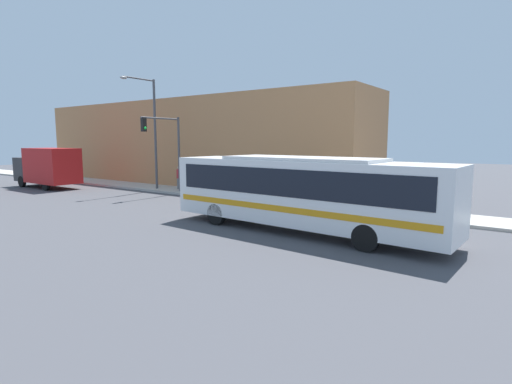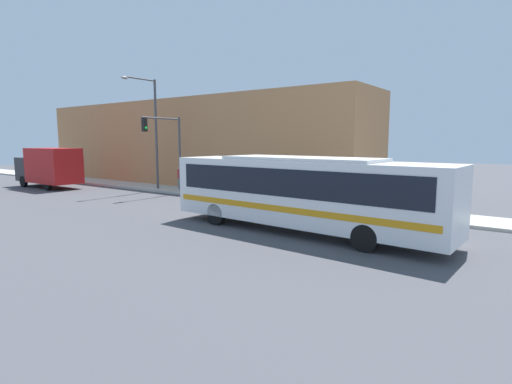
{
  "view_description": "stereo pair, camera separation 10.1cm",
  "coord_description": "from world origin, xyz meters",
  "views": [
    {
      "loc": [
        -14.5,
        -7.9,
        3.74
      ],
      "look_at": [
        0.63,
        3.05,
        1.33
      ],
      "focal_mm": 28.0,
      "sensor_mm": 36.0,
      "label": 1
    },
    {
      "loc": [
        -14.45,
        -7.98,
        3.74
      ],
      "look_at": [
        0.63,
        3.05,
        1.33
      ],
      "focal_mm": 28.0,
      "sensor_mm": 36.0,
      "label": 2
    }
  ],
  "objects": [
    {
      "name": "ground_plane",
      "position": [
        0.0,
        0.0,
        0.0
      ],
      "size": [
        120.0,
        120.0,
        0.0
      ],
      "primitive_type": "plane",
      "color": "#47474C"
    },
    {
      "name": "sidewalk",
      "position": [
        5.89,
        20.0,
        0.07
      ],
      "size": [
        2.78,
        70.0,
        0.15
      ],
      "color": "#B7B2A8",
      "rests_on": "ground_plane"
    },
    {
      "name": "building_facade",
      "position": [
        10.28,
        17.31,
        3.54
      ],
      "size": [
        6.0,
        32.61,
        7.08
      ],
      "color": "#B27A4C",
      "rests_on": "ground_plane"
    },
    {
      "name": "city_bus",
      "position": [
        -0.37,
        0.06,
        1.78
      ],
      "size": [
        3.12,
        12.1,
        3.08
      ],
      "rotation": [
        0.0,
        0.0,
        -0.05
      ],
      "color": "white",
      "rests_on": "ground_plane"
    },
    {
      "name": "delivery_truck",
      "position": [
        1.4,
        24.03,
        1.71
      ],
      "size": [
        2.33,
        6.56,
        3.16
      ],
      "color": "#B21919",
      "rests_on": "ground_plane"
    },
    {
      "name": "fire_hydrant",
      "position": [
        5.1,
        4.76,
        0.54
      ],
      "size": [
        0.26,
        0.35,
        0.78
      ],
      "color": "#999999",
      "rests_on": "sidewalk"
    },
    {
      "name": "traffic_light_pole",
      "position": [
        4.12,
        13.12,
        3.74
      ],
      "size": [
        3.28,
        0.35,
        5.22
      ],
      "color": "#47474C",
      "rests_on": "sidewalk"
    },
    {
      "name": "parking_meter",
      "position": [
        5.1,
        8.48,
        0.98
      ],
      "size": [
        0.14,
        0.14,
        1.22
      ],
      "color": "#47474C",
      "rests_on": "sidewalk"
    },
    {
      "name": "street_lamp",
      "position": [
        4.98,
        15.72,
        4.9
      ],
      "size": [
        2.96,
        0.28,
        8.03
      ],
      "color": "#47474C",
      "rests_on": "sidewalk"
    },
    {
      "name": "pedestrian_near_corner",
      "position": [
        5.84,
        6.6,
        0.95
      ],
      "size": [
        0.34,
        0.34,
        1.59
      ],
      "color": "#23283D",
      "rests_on": "sidewalk"
    },
    {
      "name": "pedestrian_mid_block",
      "position": [
        6.16,
        14.19,
        1.01
      ],
      "size": [
        0.34,
        0.34,
        1.7
      ],
      "color": "slate",
      "rests_on": "sidewalk"
    }
  ]
}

